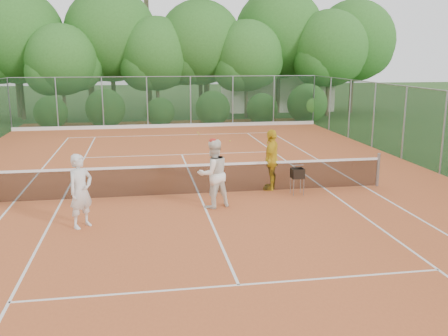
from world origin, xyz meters
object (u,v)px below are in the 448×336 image
Objects in this scene: player_yellow at (272,160)px; ball_hopper at (297,174)px; player_white at (81,191)px; player_center_grp at (213,173)px.

ball_hopper is (0.64, -0.72, -0.32)m from player_yellow.
player_center_grp is at bearing -26.83° from player_white.
player_center_grp is at bearing 174.97° from ball_hopper.
ball_hopper is at bearing 17.61° from player_center_grp.
player_yellow is at bearing 37.03° from player_center_grp.
player_yellow reaches higher than ball_hopper.
player_yellow reaches higher than player_white.
ball_hopper is (2.76, 0.88, -0.32)m from player_center_grp.
player_white is at bearing -39.60° from player_yellow.
player_center_grp is at bearing -28.51° from player_yellow.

